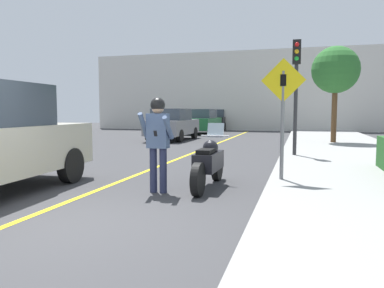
% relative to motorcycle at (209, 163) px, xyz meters
% --- Properties ---
extents(ground_plane, '(80.00, 80.00, 0.00)m').
position_rel_motorcycle_xyz_m(ground_plane, '(-1.45, -2.96, -0.51)').
color(ground_plane, '#38383A').
extents(sidewalk_curb, '(4.40, 44.00, 0.13)m').
position_rel_motorcycle_xyz_m(sidewalk_curb, '(3.35, 1.04, -0.44)').
color(sidewalk_curb, gray).
rests_on(sidewalk_curb, ground).
extents(road_center_line, '(0.12, 36.00, 0.01)m').
position_rel_motorcycle_xyz_m(road_center_line, '(-2.05, 3.04, -0.50)').
color(road_center_line, yellow).
rests_on(road_center_line, ground).
extents(building_backdrop, '(28.00, 1.20, 6.31)m').
position_rel_motorcycle_xyz_m(building_backdrop, '(-1.45, 23.04, 2.65)').
color(building_backdrop, beige).
rests_on(building_backdrop, ground).
extents(motorcycle, '(0.62, 2.27, 1.30)m').
position_rel_motorcycle_xyz_m(motorcycle, '(0.00, 0.00, 0.00)').
color(motorcycle, black).
rests_on(motorcycle, ground).
extents(person_biker, '(0.59, 0.49, 1.81)m').
position_rel_motorcycle_xyz_m(person_biker, '(-0.82, -0.72, 0.62)').
color(person_biker, '#282D4C').
rests_on(person_biker, ground).
extents(crossing_sign, '(0.91, 0.08, 2.51)m').
position_rel_motorcycle_xyz_m(crossing_sign, '(1.41, 0.68, 1.14)').
color(crossing_sign, slate).
rests_on(crossing_sign, sidewalk_curb).
extents(traffic_light, '(0.26, 0.30, 3.69)m').
position_rel_motorcycle_xyz_m(traffic_light, '(1.60, 5.27, 2.19)').
color(traffic_light, '#2D2D30').
rests_on(traffic_light, sidewalk_curb).
extents(street_tree, '(2.12, 2.12, 4.35)m').
position_rel_motorcycle_xyz_m(street_tree, '(3.24, 10.93, 2.88)').
color(street_tree, brown).
rests_on(street_tree, sidewalk_curb).
extents(parked_car_grey, '(1.88, 4.20, 1.68)m').
position_rel_motorcycle_xyz_m(parked_car_grey, '(-4.81, 11.61, 0.35)').
color(parked_car_grey, black).
rests_on(parked_car_grey, ground).
extents(parked_car_green, '(1.88, 4.20, 1.68)m').
position_rel_motorcycle_xyz_m(parked_car_green, '(-4.64, 17.25, 0.35)').
color(parked_car_green, black).
rests_on(parked_car_green, ground).
extents(parked_car_black, '(1.88, 4.20, 1.68)m').
position_rel_motorcycle_xyz_m(parked_car_black, '(-4.96, 23.42, 0.35)').
color(parked_car_black, black).
rests_on(parked_car_black, ground).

